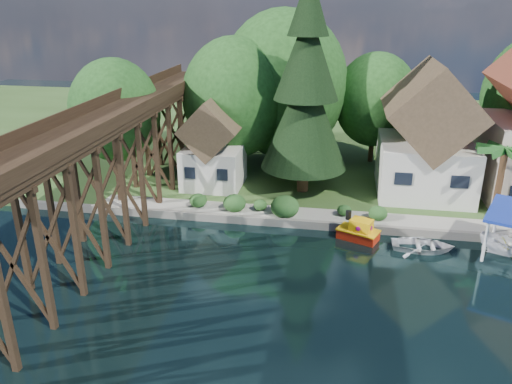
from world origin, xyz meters
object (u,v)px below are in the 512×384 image
conifer (306,91)px  boat_yellow (504,243)px  shed (213,149)px  trestle_bridge (110,162)px  boat_white_a (423,244)px  house_left (427,140)px  tugboat (359,231)px  palm_tree (505,153)px

conifer → boat_yellow: bearing=-28.2°
shed → boat_yellow: shed is taller
trestle_bridge → boat_white_a: size_ratio=10.52×
trestle_bridge → boat_yellow: 27.76m
house_left → shed: bearing=-175.2°
tugboat → boat_white_a: (4.31, -0.90, -0.18)m
conifer → tugboat: 12.36m
house_left → conifer: bearing=-171.6°
house_left → boat_yellow: bearing=-65.0°
house_left → trestle_bridge: bearing=-154.8°
trestle_bridge → boat_yellow: trestle_bridge is taller
shed → tugboat: shed is taller
trestle_bridge → shed: 10.69m
house_left → conifer: 10.96m
shed → conifer: size_ratio=0.44×
shed → tugboat: 15.09m
tugboat → boat_white_a: tugboat is taller
trestle_bridge → boat_yellow: size_ratio=20.13×
trestle_bridge → shed: (5.00, 9.33, -1.52)m
shed → tugboat: (12.57, -7.70, -3.21)m
trestle_bridge → tugboat: bearing=5.3°
shed → boat_white_a: shed is taller
shed → trestle_bridge: bearing=-118.2°
trestle_bridge → palm_tree: 28.64m
conifer → boat_yellow: size_ratio=8.11×
boat_white_a → boat_yellow: bearing=-81.2°
conifer → house_left: bearing=8.4°
trestle_bridge → house_left: house_left is taller
palm_tree → tugboat: bearing=-154.2°
trestle_bridge → palm_tree: size_ratio=7.67×
tugboat → boat_white_a: 4.41m
trestle_bridge → house_left: (23.00, 10.83, -0.21)m
boat_white_a → trestle_bridge: bearing=91.4°
house_left → palm_tree: size_ratio=1.91×
palm_tree → boat_white_a: size_ratio=1.37×
trestle_bridge → boat_white_a: trestle_bridge is taller
tugboat → boat_yellow: (9.73, -0.01, -0.04)m
conifer → palm_tree: bearing=-10.4°
trestle_bridge → boat_yellow: bearing=3.4°
trestle_bridge → conifer: (12.88, 9.33, 3.72)m
shed → boat_yellow: 23.82m
palm_tree → tugboat: 12.44m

